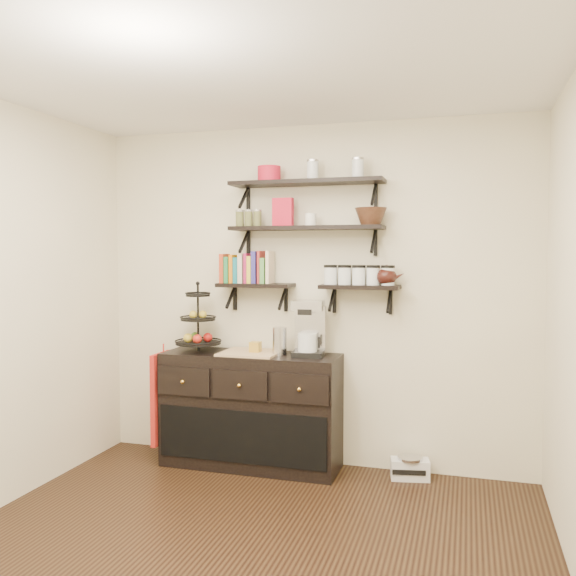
% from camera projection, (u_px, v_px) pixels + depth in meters
% --- Properties ---
extents(floor, '(3.50, 3.50, 0.00)m').
position_uv_depth(floor, '(229.00, 568.00, 3.27)').
color(floor, black).
rests_on(floor, ground).
extents(ceiling, '(3.50, 3.50, 0.02)m').
position_uv_depth(ceiling, '(226.00, 56.00, 3.12)').
color(ceiling, white).
rests_on(ceiling, back_wall).
extents(back_wall, '(3.50, 0.02, 2.70)m').
position_uv_depth(back_wall, '(310.00, 296.00, 4.87)').
color(back_wall, beige).
rests_on(back_wall, ground).
extents(shelf_top, '(1.20, 0.27, 0.23)m').
position_uv_depth(shelf_top, '(306.00, 183.00, 4.69)').
color(shelf_top, black).
rests_on(shelf_top, back_wall).
extents(shelf_mid, '(1.20, 0.27, 0.23)m').
position_uv_depth(shelf_mid, '(306.00, 228.00, 4.71)').
color(shelf_mid, black).
rests_on(shelf_mid, back_wall).
extents(shelf_low_left, '(0.60, 0.25, 0.23)m').
position_uv_depth(shelf_low_left, '(256.00, 286.00, 4.87)').
color(shelf_low_left, black).
rests_on(shelf_low_left, back_wall).
extents(shelf_low_right, '(0.60, 0.25, 0.23)m').
position_uv_depth(shelf_low_right, '(360.00, 288.00, 4.63)').
color(shelf_low_right, black).
rests_on(shelf_low_right, back_wall).
extents(cookbooks, '(0.40, 0.15, 0.26)m').
position_uv_depth(cookbooks, '(248.00, 269.00, 4.88)').
color(cookbooks, '#B43A1C').
rests_on(cookbooks, shelf_low_left).
extents(glass_canisters, '(0.54, 0.10, 0.13)m').
position_uv_depth(glass_canisters, '(359.00, 276.00, 4.63)').
color(glass_canisters, silver).
rests_on(glass_canisters, shelf_low_right).
extents(sideboard, '(1.40, 0.50, 0.92)m').
position_uv_depth(sideboard, '(251.00, 410.00, 4.82)').
color(sideboard, black).
rests_on(sideboard, floor).
extents(fruit_stand, '(0.37, 0.37, 0.54)m').
position_uv_depth(fruit_stand, '(199.00, 328.00, 4.91)').
color(fruit_stand, black).
rests_on(fruit_stand, sideboard).
extents(candle, '(0.08, 0.08, 0.08)m').
position_uv_depth(candle, '(255.00, 347.00, 4.78)').
color(candle, '#A47E26').
rests_on(candle, sideboard).
extents(coffee_maker, '(0.25, 0.25, 0.43)m').
position_uv_depth(coffee_maker, '(309.00, 329.00, 4.67)').
color(coffee_maker, black).
rests_on(coffee_maker, sideboard).
extents(thermal_carafe, '(0.11, 0.11, 0.22)m').
position_uv_depth(thermal_carafe, '(280.00, 341.00, 4.70)').
color(thermal_carafe, silver).
rests_on(thermal_carafe, sideboard).
extents(apron, '(0.04, 0.31, 0.73)m').
position_uv_depth(apron, '(162.00, 398.00, 4.92)').
color(apron, maroon).
rests_on(apron, sideboard).
extents(radio, '(0.30, 0.22, 0.17)m').
position_uv_depth(radio, '(410.00, 468.00, 4.55)').
color(radio, silver).
rests_on(radio, floor).
extents(recipe_box, '(0.16, 0.07, 0.22)m').
position_uv_depth(recipe_box, '(283.00, 212.00, 4.76)').
color(recipe_box, red).
rests_on(recipe_box, shelf_mid).
extents(walnut_bowl, '(0.24, 0.24, 0.13)m').
position_uv_depth(walnut_bowl, '(371.00, 217.00, 4.56)').
color(walnut_bowl, black).
rests_on(walnut_bowl, shelf_mid).
extents(ramekins, '(0.09, 0.09, 0.10)m').
position_uv_depth(ramekins, '(311.00, 220.00, 4.70)').
color(ramekins, white).
rests_on(ramekins, shelf_mid).
extents(teapot, '(0.22, 0.18, 0.15)m').
position_uv_depth(teapot, '(386.00, 275.00, 4.57)').
color(teapot, black).
rests_on(teapot, shelf_low_right).
extents(red_pot, '(0.18, 0.18, 0.12)m').
position_uv_depth(red_pot, '(269.00, 174.00, 4.77)').
color(red_pot, red).
rests_on(red_pot, shelf_top).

